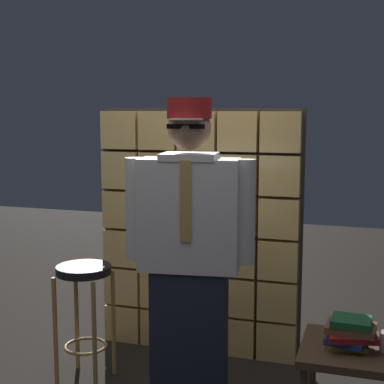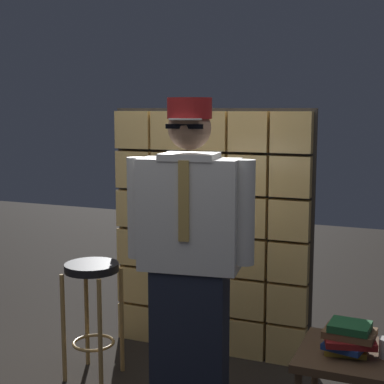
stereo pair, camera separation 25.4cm
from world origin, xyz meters
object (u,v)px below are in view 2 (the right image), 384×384
(side_table, at_px, (352,365))
(book_stack, at_px, (348,338))
(bar_stool, at_px, (92,293))
(standing_person, at_px, (190,256))

(side_table, distance_m, book_stack, 0.15)
(bar_stool, height_order, book_stack, bar_stool)
(side_table, height_order, book_stack, book_stack)
(side_table, xyz_separation_m, book_stack, (-0.02, -0.02, 0.15))
(standing_person, distance_m, book_stack, 0.91)
(standing_person, bearing_deg, side_table, -7.46)
(standing_person, distance_m, bar_stool, 0.87)
(side_table, relative_size, book_stack, 1.89)
(standing_person, relative_size, bar_stool, 2.37)
(standing_person, xyz_separation_m, bar_stool, (-0.76, 0.22, -0.36))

